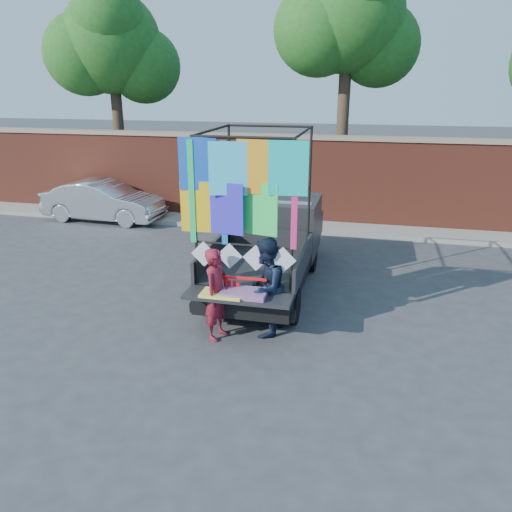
% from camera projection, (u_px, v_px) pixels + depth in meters
% --- Properties ---
extents(ground, '(90.00, 90.00, 0.00)m').
position_uv_depth(ground, '(245.00, 324.00, 8.84)').
color(ground, '#38383A').
rests_on(ground, ground).
extents(brick_wall, '(30.00, 0.45, 2.61)m').
position_uv_depth(brick_wall, '(303.00, 179.00, 14.83)').
color(brick_wall, brown).
rests_on(brick_wall, ground).
extents(curb, '(30.00, 1.20, 0.12)m').
position_uv_depth(curb, '(298.00, 226.00, 14.61)').
color(curb, gray).
rests_on(curb, ground).
extents(tree_left, '(4.20, 3.30, 7.05)m').
position_uv_depth(tree_left, '(111.00, 47.00, 15.99)').
color(tree_left, '#38281C').
rests_on(tree_left, ground).
extents(tree_mid, '(4.20, 3.30, 7.73)m').
position_uv_depth(tree_mid, '(349.00, 21.00, 14.20)').
color(tree_mid, '#38281C').
rests_on(tree_mid, ground).
extents(pickup_truck, '(2.08, 5.23, 3.29)m').
position_uv_depth(pickup_truck, '(273.00, 241.00, 10.71)').
color(pickup_truck, black).
rests_on(pickup_truck, ground).
extents(sedan, '(3.78, 1.48, 1.23)m').
position_uv_depth(sedan, '(104.00, 201.00, 15.25)').
color(sedan, silver).
rests_on(sedan, ground).
extents(woman, '(0.49, 0.64, 1.56)m').
position_uv_depth(woman, '(217.00, 294.00, 8.15)').
color(woman, maroon).
rests_on(woman, ground).
extents(man, '(0.75, 0.90, 1.69)m').
position_uv_depth(man, '(266.00, 287.00, 8.25)').
color(man, '#141D32').
rests_on(man, ground).
extents(streamer_bundle, '(0.85, 0.06, 0.59)m').
position_uv_depth(streamer_bundle, '(236.00, 288.00, 8.19)').
color(streamer_bundle, red).
rests_on(streamer_bundle, ground).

